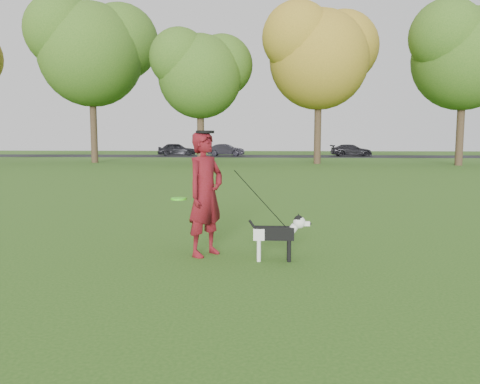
# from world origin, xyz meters

# --- Properties ---
(ground) EXTENTS (120.00, 120.00, 0.00)m
(ground) POSITION_xyz_m (0.00, 0.00, 0.00)
(ground) COLOR #285116
(ground) RESTS_ON ground
(road) EXTENTS (120.00, 7.00, 0.02)m
(road) POSITION_xyz_m (0.00, 40.00, 0.01)
(road) COLOR black
(road) RESTS_ON ground
(man) EXTENTS (0.75, 0.81, 1.85)m
(man) POSITION_xyz_m (-0.27, 0.52, 0.92)
(man) COLOR #560D0C
(man) RESTS_ON ground
(dog) EXTENTS (0.90, 0.18, 0.68)m
(dog) POSITION_xyz_m (0.82, 0.26, 0.42)
(dog) COLOR black
(dog) RESTS_ON ground
(car_left) EXTENTS (4.01, 2.19, 1.29)m
(car_left) POSITION_xyz_m (-8.54, 40.00, 0.67)
(car_left) COLOR black
(car_left) RESTS_ON road
(car_mid) EXTENTS (3.67, 1.48, 1.18)m
(car_mid) POSITION_xyz_m (-3.61, 40.00, 0.61)
(car_mid) COLOR black
(car_mid) RESTS_ON road
(car_right) EXTENTS (4.07, 1.85, 1.16)m
(car_right) POSITION_xyz_m (8.66, 40.00, 0.60)
(car_right) COLOR black
(car_right) RESTS_ON road
(man_held_items) EXTENTS (1.70, 0.40, 1.40)m
(man_held_items) POSITION_xyz_m (0.52, 0.36, 0.89)
(man_held_items) COLOR #43DD1B
(man_held_items) RESTS_ON ground
(tree_row) EXTENTS (51.74, 8.86, 12.01)m
(tree_row) POSITION_xyz_m (-1.43, 26.07, 7.41)
(tree_row) COLOR #38281C
(tree_row) RESTS_ON ground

